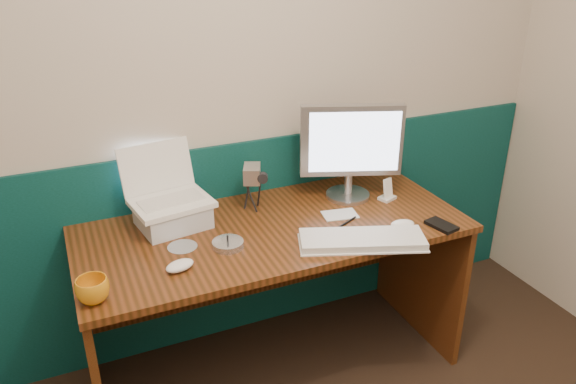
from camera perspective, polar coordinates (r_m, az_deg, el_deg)
name	(u,v)px	position (r m, az deg, el deg)	size (l,w,h in m)	color
back_wall	(208,90)	(2.43, -8.16, 10.19)	(3.50, 0.04, 2.50)	beige
wainscot	(218,245)	(2.71, -7.14, -5.40)	(3.48, 0.02, 1.00)	#08352F
desk	(274,301)	(2.53, -1.39, -10.99)	(1.60, 0.70, 0.75)	#391F0A
laptop_riser	(173,215)	(2.36, -11.63, -2.35)	(0.27, 0.23, 0.09)	silver
laptop	(169,177)	(2.29, -12.00, 1.54)	(0.31, 0.24, 0.26)	white
monitor	(350,151)	(2.51, 6.30, 4.18)	(0.45, 0.13, 0.45)	#B0B1B5
keyboard	(362,241)	(2.21, 7.54, -4.92)	(0.48, 0.16, 0.03)	white
mouse_right	(402,224)	(2.36, 11.55, -3.21)	(0.10, 0.06, 0.03)	white
mouse_left	(180,266)	(2.07, -10.94, -7.36)	(0.11, 0.06, 0.04)	white
mug	(93,290)	(1.97, -19.23, -9.40)	(0.11, 0.11, 0.09)	orange
camcorder	(252,186)	(2.43, -3.64, 0.63)	(0.10, 0.14, 0.22)	#B9BABE
cd_spindle	(228,244)	(2.19, -6.12, -5.30)	(0.12, 0.12, 0.03)	silver
cd_loose_a	(182,247)	(2.22, -10.68, -5.47)	(0.12, 0.12, 0.00)	silver
pen	(345,223)	(2.35, 5.83, -3.19)	(0.01, 0.01, 0.15)	black
papers	(340,215)	(2.43, 5.30, -2.31)	(0.15, 0.10, 0.00)	silver
dock	(387,198)	(2.60, 10.03, -0.60)	(0.07, 0.06, 0.01)	silver
music_player	(388,188)	(2.57, 10.11, 0.42)	(0.05, 0.01, 0.09)	white
pda	(441,225)	(2.41, 15.32, -3.28)	(0.07, 0.13, 0.01)	black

